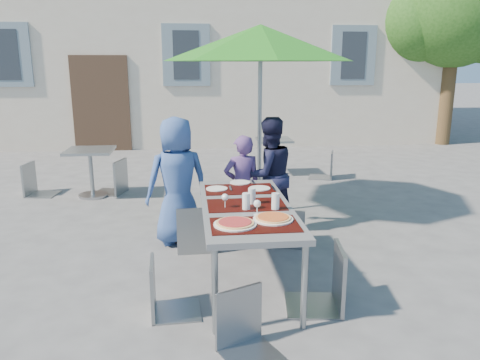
{
  "coord_description": "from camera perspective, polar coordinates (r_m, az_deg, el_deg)",
  "views": [
    {
      "loc": [
        0.01,
        -3.79,
        2.0
      ],
      "look_at": [
        0.56,
        1.16,
        0.76
      ],
      "focal_mm": 35.0,
      "sensor_mm": 36.0,
      "label": 1
    }
  ],
  "objects": [
    {
      "name": "ground",
      "position": [
        4.28,
        -5.9,
        -13.94
      ],
      "size": [
        90.0,
        90.0,
        0.0
      ],
      "primitive_type": "plane",
      "color": "#4D4C4F",
      "rests_on": "ground"
    },
    {
      "name": "tree",
      "position": [
        13.13,
        24.9,
        18.19
      ],
      "size": [
        3.6,
        3.0,
        4.7
      ],
      "color": "#4B3720",
      "rests_on": "ground"
    },
    {
      "name": "dining_table",
      "position": [
        4.28,
        0.76,
        -3.76
      ],
      "size": [
        0.8,
        1.85,
        0.76
      ],
      "color": "#49494E",
      "rests_on": "ground"
    },
    {
      "name": "pizza_near_left",
      "position": [
        3.73,
        -0.61,
        -5.3
      ],
      "size": [
        0.34,
        0.34,
        0.03
      ],
      "color": "white",
      "rests_on": "dining_table"
    },
    {
      "name": "pizza_near_right",
      "position": [
        3.86,
        4.06,
        -4.66
      ],
      "size": [
        0.33,
        0.33,
        0.03
      ],
      "color": "white",
      "rests_on": "dining_table"
    },
    {
      "name": "glassware",
      "position": [
        4.14,
        1.76,
        -2.45
      ],
      "size": [
        0.5,
        0.39,
        0.15
      ],
      "color": "silver",
      "rests_on": "dining_table"
    },
    {
      "name": "place_settings",
      "position": [
        4.87,
        -0.09,
        -0.77
      ],
      "size": [
        0.7,
        0.49,
        0.01
      ],
      "color": "white",
      "rests_on": "dining_table"
    },
    {
      "name": "child_0",
      "position": [
        5.29,
        -7.66,
        -0.11
      ],
      "size": [
        0.81,
        0.64,
        1.45
      ],
      "primitive_type": "imported",
      "rotation": [
        0.0,
        0.0,
        3.43
      ],
      "color": "#355292",
      "rests_on": "ground"
    },
    {
      "name": "child_1",
      "position": [
        5.48,
        0.27,
        -0.78
      ],
      "size": [
        0.48,
        0.35,
        1.21
      ],
      "primitive_type": "imported",
      "rotation": [
        0.0,
        0.0,
        3.29
      ],
      "color": "#543772",
      "rests_on": "ground"
    },
    {
      "name": "child_2",
      "position": [
        5.64,
        3.5,
        0.61
      ],
      "size": [
        0.77,
        0.59,
        1.4
      ],
      "primitive_type": "imported",
      "rotation": [
        0.0,
        0.0,
        3.47
      ],
      "color": "#181935",
      "rests_on": "ground"
    },
    {
      "name": "chair_0",
      "position": [
        5.05,
        -5.36,
        -2.45
      ],
      "size": [
        0.44,
        0.45,
        0.98
      ],
      "color": "gray",
      "rests_on": "ground"
    },
    {
      "name": "chair_1",
      "position": [
        5.46,
        -0.17,
        -1.6
      ],
      "size": [
        0.43,
        0.44,
        0.92
      ],
      "color": "gray",
      "rests_on": "ground"
    },
    {
      "name": "chair_2",
      "position": [
        5.21,
        5.93,
        -2.93
      ],
      "size": [
        0.46,
        0.46,
        0.85
      ],
      "color": "gray",
      "rests_on": "ground"
    },
    {
      "name": "chair_3",
      "position": [
        3.84,
        -9.34,
        -9.05
      ],
      "size": [
        0.41,
        0.41,
        0.88
      ],
      "color": "gray",
      "rests_on": "ground"
    },
    {
      "name": "chair_4",
      "position": [
        3.92,
        10.71,
        -7.25
      ],
      "size": [
        0.51,
        0.51,
        1.01
      ],
      "color": "gray",
      "rests_on": "ground"
    },
    {
      "name": "chair_5",
      "position": [
        3.32,
        0.68,
        -12.98
      ],
      "size": [
        0.5,
        0.5,
        0.85
      ],
      "color": "gray",
      "rests_on": "ground"
    },
    {
      "name": "patio_umbrella",
      "position": [
        6.2,
        2.51,
        16.16
      ],
      "size": [
        2.48,
        2.48,
        2.49
      ],
      "color": "#A1A2A8",
      "rests_on": "ground"
    },
    {
      "name": "cafe_table_0",
      "position": [
        7.5,
        -17.74,
        1.8
      ],
      "size": [
        0.69,
        0.69,
        0.74
      ],
      "color": "#A1A2A8",
      "rests_on": "ground"
    },
    {
      "name": "bg_chair_l_0",
      "position": [
        7.91,
        -23.89,
        2.29
      ],
      "size": [
        0.49,
        0.49,
        0.96
      ],
      "color": "gray",
      "rests_on": "ground"
    },
    {
      "name": "bg_chair_r_0",
      "position": [
        7.58,
        -15.21,
        2.85
      ],
      "size": [
        0.57,
        0.57,
        1.02
      ],
      "color": "gray",
      "rests_on": "ground"
    },
    {
      "name": "cafe_table_1",
      "position": [
        8.64,
        4.15,
        3.44
      ],
      "size": [
        0.62,
        0.62,
        0.67
      ],
      "color": "#A1A2A8",
      "rests_on": "ground"
    },
    {
      "name": "bg_chair_l_1",
      "position": [
        8.44,
        1.11,
        4.16
      ],
      "size": [
        0.57,
        0.57,
        0.96
      ],
      "color": "gray",
      "rests_on": "ground"
    },
    {
      "name": "bg_chair_r_1",
      "position": [
        8.49,
        10.55,
        3.76
      ],
      "size": [
        0.52,
        0.52,
        0.91
      ],
      "color": "gray",
      "rests_on": "ground"
    }
  ]
}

